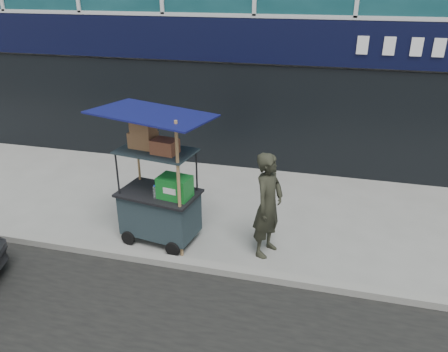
# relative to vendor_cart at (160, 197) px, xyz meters

# --- Properties ---
(ground) EXTENTS (80.00, 80.00, 0.00)m
(ground) POSITION_rel_vendor_cart_xyz_m (0.87, -0.47, -0.81)
(ground) COLOR gray
(ground) RESTS_ON ground
(curb) EXTENTS (80.00, 0.18, 0.12)m
(curb) POSITION_rel_vendor_cart_xyz_m (0.87, -0.67, -0.75)
(curb) COLOR gray
(curb) RESTS_ON ground
(vendor_cart) EXTENTS (1.88, 1.46, 2.32)m
(vendor_cart) POSITION_rel_vendor_cart_xyz_m (0.00, 0.00, 0.00)
(vendor_cart) COLOR #1A282D
(vendor_cart) RESTS_ON ground
(vendor_man) EXTENTS (0.60, 0.73, 1.73)m
(vendor_man) POSITION_rel_vendor_cart_xyz_m (1.79, 0.06, 0.05)
(vendor_man) COLOR #26271D
(vendor_man) RESTS_ON ground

